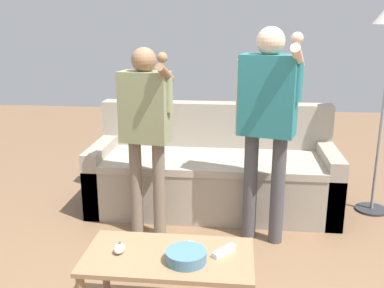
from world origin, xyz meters
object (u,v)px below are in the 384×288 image
object	(u,v)px
couch	(213,173)
game_remote_nunchuk	(119,248)
snack_bowl	(186,256)
player_left	(146,121)
coffee_table	(169,266)
game_remote_wand_far	(224,251)
game_remote_wand_near	(186,250)
player_right	(267,112)

from	to	relation	value
couch	game_remote_nunchuk	size ratio (longest dim) A/B	24.38
snack_bowl	player_left	size ratio (longest dim) A/B	0.14
couch	snack_bowl	size ratio (longest dim) A/B	10.12
coffee_table	game_remote_nunchuk	size ratio (longest dim) A/B	10.23
couch	player_left	bearing A→B (deg)	-127.15
coffee_table	game_remote_wand_far	world-z (taller)	game_remote_wand_far
game_remote_wand_near	game_remote_nunchuk	bearing A→B (deg)	-174.32
couch	game_remote_wand_far	bearing A→B (deg)	-84.63
coffee_table	player_right	distance (m)	1.38
couch	coffee_table	bearing A→B (deg)	-94.52
game_remote_nunchuk	player_left	size ratio (longest dim) A/B	0.06
snack_bowl	game_remote_wand_near	distance (m)	0.09
game_remote_wand_far	game_remote_nunchuk	bearing A→B (deg)	-175.13
player_left	game_remote_wand_far	xyz separation A→B (m)	(0.63, -1.04, -0.46)
player_right	game_remote_wand_near	size ratio (longest dim) A/B	9.92
couch	snack_bowl	world-z (taller)	couch
snack_bowl	player_left	bearing A→B (deg)	111.07
coffee_table	game_remote_wand_far	size ratio (longest dim) A/B	6.25
game_remote_wand_far	coffee_table	bearing A→B (deg)	-172.10
couch	game_remote_nunchuk	world-z (taller)	couch
player_left	game_remote_wand_near	world-z (taller)	player_left
snack_bowl	game_remote_nunchuk	world-z (taller)	snack_bowl
game_remote_nunchuk	game_remote_wand_near	world-z (taller)	game_remote_nunchuk
game_remote_nunchuk	game_remote_wand_near	distance (m)	0.36
player_right	game_remote_nunchuk	bearing A→B (deg)	-126.81
couch	game_remote_wand_near	bearing A→B (deg)	-91.57
player_right	player_left	distance (m)	0.90
coffee_table	game_remote_wand_near	xyz separation A→B (m)	(0.09, 0.03, 0.08)
couch	game_remote_wand_far	xyz separation A→B (m)	(0.16, -1.67, 0.15)
player_left	game_remote_wand_far	world-z (taller)	player_left
coffee_table	snack_bowl	distance (m)	0.15
snack_bowl	game_remote_wand_near	size ratio (longest dim) A/B	1.31
snack_bowl	game_remote_nunchuk	bearing A→B (deg)	171.90
game_remote_wand_far	game_remote_wand_near	bearing A→B (deg)	-176.53
couch	player_left	size ratio (longest dim) A/B	1.46
couch	game_remote_wand_near	xyz separation A→B (m)	(-0.05, -1.68, 0.15)
player_right	game_remote_wand_far	bearing A→B (deg)	-104.12
snack_bowl	player_right	size ratio (longest dim) A/B	0.13
player_left	game_remote_wand_far	bearing A→B (deg)	-58.82
coffee_table	game_remote_wand_near	bearing A→B (deg)	17.56
snack_bowl	player_right	world-z (taller)	player_right
game_remote_nunchuk	coffee_table	bearing A→B (deg)	1.49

